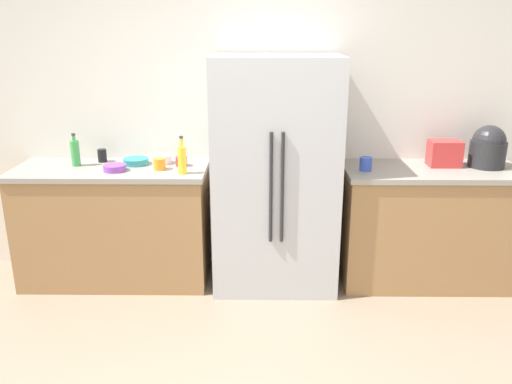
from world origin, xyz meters
name	(u,v)px	position (x,y,z in m)	size (l,w,h in m)	color
kitchen_back_panel	(247,83)	(0.00, 2.03, 1.55)	(5.28, 0.10, 3.09)	silver
counter_left	(115,224)	(-1.05, 1.67, 0.47)	(1.48, 0.62, 0.94)	#9E7247
counter_right	(428,226)	(1.44, 1.67, 0.47)	(1.37, 0.62, 0.94)	#9E7247
refrigerator	(275,175)	(0.23, 1.64, 0.89)	(0.94, 0.67, 1.78)	#B7BABF
toaster	(444,153)	(1.53, 1.76, 1.04)	(0.24, 0.17, 0.20)	red
rice_cooker	(488,148)	(1.85, 1.73, 1.09)	(0.27, 0.27, 0.32)	#262628
bottle_a	(75,153)	(-1.32, 1.73, 1.04)	(0.07, 0.07, 0.26)	green
bottle_b	(182,159)	(-0.46, 1.51, 1.05)	(0.06, 0.06, 0.28)	yellow
cup_a	(181,161)	(-0.50, 1.73, 0.98)	(0.09, 0.09, 0.07)	red
cup_b	(159,164)	(-0.65, 1.62, 0.98)	(0.09, 0.09, 0.09)	orange
cup_c	(102,156)	(-1.16, 1.85, 0.99)	(0.07, 0.07, 0.10)	black
cup_d	(366,164)	(0.90, 1.62, 0.99)	(0.09, 0.09, 0.10)	blue
bowl_a	(136,161)	(-0.87, 1.78, 0.96)	(0.20, 0.20, 0.05)	teal
bowl_b	(162,159)	(-0.67, 1.81, 0.97)	(0.14, 0.14, 0.07)	white
bowl_c	(115,168)	(-0.98, 1.58, 0.96)	(0.17, 0.17, 0.05)	purple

